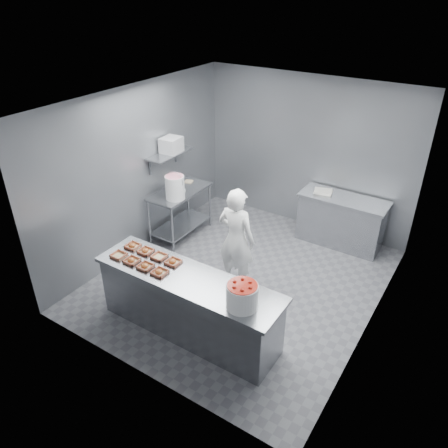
{
  "coord_description": "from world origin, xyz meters",
  "views": [
    {
      "loc": [
        2.81,
        -4.83,
        4.22
      ],
      "look_at": [
        -0.19,
        -0.2,
        1.06
      ],
      "focal_mm": 35.0,
      "sensor_mm": 36.0,
      "label": 1
    }
  ],
  "objects_px": {
    "tray_3": "(159,272)",
    "appliance": "(171,145)",
    "tray_5": "(146,251)",
    "tray_6": "(159,256)",
    "tray_4": "(133,246)",
    "strawberry_tub": "(242,295)",
    "tray_0": "(119,255)",
    "tray_7": "(173,262)",
    "service_counter": "(189,304)",
    "worker": "(236,239)",
    "tray_2": "(145,266)",
    "back_counter": "(341,221)",
    "prep_table": "(180,206)",
    "tray_1": "(132,260)",
    "glaze_bucket": "(175,187)"
  },
  "relations": [
    {
      "from": "back_counter",
      "to": "strawberry_tub",
      "type": "xyz_separation_m",
      "value": [
        -0.03,
        -3.36,
        0.61
      ]
    },
    {
      "from": "tray_2",
      "to": "service_counter",
      "type": "bearing_deg",
      "value": 13.36
    },
    {
      "from": "tray_4",
      "to": "tray_3",
      "type": "bearing_deg",
      "value": -20.84
    },
    {
      "from": "back_counter",
      "to": "service_counter",
      "type": "bearing_deg",
      "value": -105.48
    },
    {
      "from": "tray_3",
      "to": "strawberry_tub",
      "type": "bearing_deg",
      "value": 1.39
    },
    {
      "from": "back_counter",
      "to": "tray_7",
      "type": "distance_m",
      "value": 3.38
    },
    {
      "from": "tray_2",
      "to": "tray_0",
      "type": "bearing_deg",
      "value": 180.0
    },
    {
      "from": "tray_5",
      "to": "tray_6",
      "type": "xyz_separation_m",
      "value": [
        0.24,
        0.0,
        -0.0
      ]
    },
    {
      "from": "tray_5",
      "to": "tray_7",
      "type": "distance_m",
      "value": 0.48
    },
    {
      "from": "prep_table",
      "to": "tray_0",
      "type": "xyz_separation_m",
      "value": [
        0.6,
        -2.09,
        0.33
      ]
    },
    {
      "from": "tray_1",
      "to": "tray_2",
      "type": "height_order",
      "value": "same"
    },
    {
      "from": "tray_5",
      "to": "appliance",
      "type": "height_order",
      "value": "appliance"
    },
    {
      "from": "service_counter",
      "to": "worker",
      "type": "bearing_deg",
      "value": 90.74
    },
    {
      "from": "service_counter",
      "to": "tray_7",
      "type": "relative_size",
      "value": 13.88
    },
    {
      "from": "tray_1",
      "to": "tray_6",
      "type": "xyz_separation_m",
      "value": [
        0.24,
        0.27,
        -0.0
      ]
    },
    {
      "from": "prep_table",
      "to": "tray_5",
      "type": "relative_size",
      "value": 6.4
    },
    {
      "from": "tray_0",
      "to": "tray_7",
      "type": "xyz_separation_m",
      "value": [
        0.72,
        0.27,
        0.0
      ]
    },
    {
      "from": "back_counter",
      "to": "tray_3",
      "type": "distance_m",
      "value": 3.64
    },
    {
      "from": "tray_0",
      "to": "appliance",
      "type": "distance_m",
      "value": 2.41
    },
    {
      "from": "tray_0",
      "to": "tray_3",
      "type": "bearing_deg",
      "value": -0.0
    },
    {
      "from": "service_counter",
      "to": "tray_6",
      "type": "relative_size",
      "value": 13.88
    },
    {
      "from": "tray_0",
      "to": "back_counter",
      "type": "bearing_deg",
      "value": 60.02
    },
    {
      "from": "strawberry_tub",
      "to": "prep_table",
      "type": "bearing_deg",
      "value": 140.76
    },
    {
      "from": "tray_2",
      "to": "tray_6",
      "type": "relative_size",
      "value": 1.0
    },
    {
      "from": "tray_5",
      "to": "service_counter",
      "type": "bearing_deg",
      "value": -9.52
    },
    {
      "from": "tray_7",
      "to": "strawberry_tub",
      "type": "xyz_separation_m",
      "value": [
        1.21,
        -0.24,
        0.14
      ]
    },
    {
      "from": "service_counter",
      "to": "tray_4",
      "type": "distance_m",
      "value": 1.16
    },
    {
      "from": "tray_2",
      "to": "tray_3",
      "type": "relative_size",
      "value": 1.0
    },
    {
      "from": "back_counter",
      "to": "tray_4",
      "type": "bearing_deg",
      "value": -122.15
    },
    {
      "from": "service_counter",
      "to": "tray_2",
      "type": "bearing_deg",
      "value": -166.64
    },
    {
      "from": "tray_4",
      "to": "tray_5",
      "type": "height_order",
      "value": "same"
    },
    {
      "from": "tray_6",
      "to": "tray_7",
      "type": "xyz_separation_m",
      "value": [
        0.24,
        -0.0,
        0.0
      ]
    },
    {
      "from": "tray_0",
      "to": "tray_1",
      "type": "bearing_deg",
      "value": -0.0
    },
    {
      "from": "back_counter",
      "to": "strawberry_tub",
      "type": "bearing_deg",
      "value": -90.52
    },
    {
      "from": "worker",
      "to": "strawberry_tub",
      "type": "distance_m",
      "value": 1.61
    },
    {
      "from": "tray_7",
      "to": "glaze_bucket",
      "type": "xyz_separation_m",
      "value": [
        -1.17,
        1.53,
        0.19
      ]
    },
    {
      "from": "strawberry_tub",
      "to": "back_counter",
      "type": "bearing_deg",
      "value": 89.48
    },
    {
      "from": "tray_3",
      "to": "appliance",
      "type": "distance_m",
      "value": 2.72
    },
    {
      "from": "tray_0",
      "to": "strawberry_tub",
      "type": "distance_m",
      "value": 1.93
    },
    {
      "from": "tray_7",
      "to": "service_counter",
      "type": "bearing_deg",
      "value": -22.14
    },
    {
      "from": "tray_2",
      "to": "tray_5",
      "type": "distance_m",
      "value": 0.36
    },
    {
      "from": "tray_0",
      "to": "tray_6",
      "type": "xyz_separation_m",
      "value": [
        0.48,
        0.27,
        0.0
      ]
    },
    {
      "from": "tray_5",
      "to": "worker",
      "type": "relative_size",
      "value": 0.11
    },
    {
      "from": "tray_0",
      "to": "glaze_bucket",
      "type": "relative_size",
      "value": 0.38
    },
    {
      "from": "tray_1",
      "to": "glaze_bucket",
      "type": "distance_m",
      "value": 1.94
    },
    {
      "from": "tray_6",
      "to": "appliance",
      "type": "relative_size",
      "value": 0.55
    },
    {
      "from": "tray_4",
      "to": "tray_6",
      "type": "distance_m",
      "value": 0.48
    },
    {
      "from": "tray_4",
      "to": "strawberry_tub",
      "type": "xyz_separation_m",
      "value": [
        1.93,
        -0.24,
        0.14
      ]
    },
    {
      "from": "tray_2",
      "to": "appliance",
      "type": "bearing_deg",
      "value": 120.09
    },
    {
      "from": "tray_6",
      "to": "tray_1",
      "type": "bearing_deg",
      "value": -131.57
    }
  ]
}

